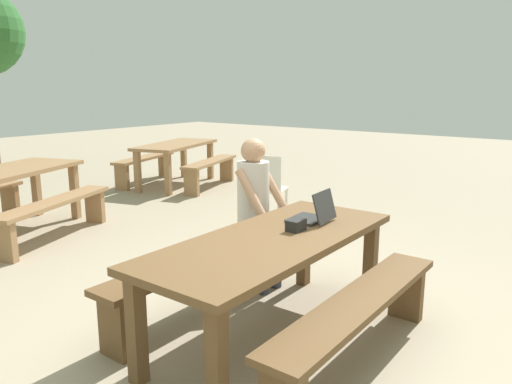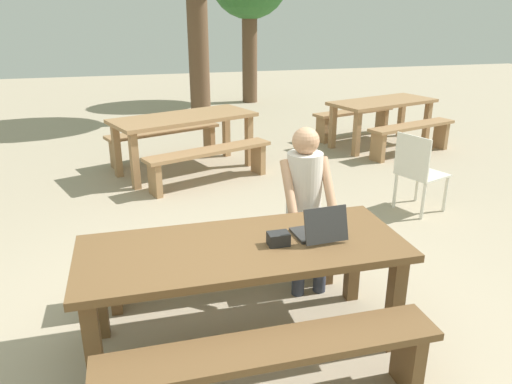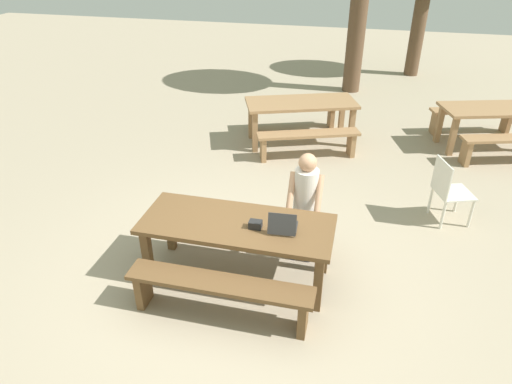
% 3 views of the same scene
% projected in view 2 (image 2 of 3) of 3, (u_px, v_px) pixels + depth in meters
% --- Properties ---
extents(ground_plane, '(30.00, 30.00, 0.00)m').
position_uv_depth(ground_plane, '(244.00, 341.00, 3.31)').
color(ground_plane, tan).
extents(picnic_table_front, '(2.05, 0.82, 0.72)m').
position_uv_depth(picnic_table_front, '(243.00, 259.00, 3.09)').
color(picnic_table_front, brown).
rests_on(picnic_table_front, ground).
extents(bench_near, '(1.86, 0.30, 0.46)m').
position_uv_depth(bench_near, '(272.00, 362.00, 2.60)').
color(bench_near, brown).
rests_on(bench_near, ground).
extents(bench_far, '(1.86, 0.30, 0.46)m').
position_uv_depth(bench_far, '(224.00, 252.00, 3.77)').
color(bench_far, brown).
rests_on(bench_far, ground).
extents(laptop, '(0.31, 0.31, 0.24)m').
position_uv_depth(laptop, '(320.00, 230.00, 3.13)').
color(laptop, '#2D2D2D').
rests_on(laptop, picnic_table_front).
extents(small_pouch, '(0.13, 0.10, 0.08)m').
position_uv_depth(small_pouch, '(278.00, 239.00, 3.05)').
color(small_pouch, black).
rests_on(small_pouch, picnic_table_front).
extents(person_seated, '(0.38, 0.39, 1.29)m').
position_uv_depth(person_seated, '(306.00, 198.00, 3.75)').
color(person_seated, '#333847').
rests_on(person_seated, ground).
extents(plastic_chair, '(0.56, 0.56, 0.88)m').
position_uv_depth(plastic_chair, '(418.00, 171.00, 5.29)').
color(plastic_chair, silver).
rests_on(plastic_chair, ground).
extents(picnic_table_mid, '(2.07, 1.43, 0.77)m').
position_uv_depth(picnic_table_mid, '(184.00, 124.00, 6.59)').
color(picnic_table_mid, '#9E754C').
rests_on(picnic_table_mid, ground).
extents(bench_mid_south, '(1.71, 0.89, 0.46)m').
position_uv_depth(bench_mid_south, '(210.00, 158.00, 6.19)').
color(bench_mid_south, '#9E754C').
rests_on(bench_mid_south, ground).
extents(bench_mid_north, '(1.71, 0.89, 0.46)m').
position_uv_depth(bench_mid_north, '(164.00, 137.00, 7.20)').
color(bench_mid_north, '#9E754C').
rests_on(bench_mid_north, ground).
extents(picnic_table_rear, '(1.90, 1.24, 0.74)m').
position_uv_depth(picnic_table_rear, '(382.00, 108.00, 7.89)').
color(picnic_table_rear, '#9E754C').
rests_on(picnic_table_rear, ground).
extents(bench_rear_south, '(1.60, 0.74, 0.47)m').
position_uv_depth(bench_rear_south, '(412.00, 132.00, 7.46)').
color(bench_rear_south, '#9E754C').
rests_on(bench_rear_south, ground).
extents(bench_rear_north, '(1.60, 0.74, 0.47)m').
position_uv_depth(bench_rear_north, '(354.00, 117.00, 8.50)').
color(bench_rear_north, '#9E754C').
rests_on(bench_rear_north, ground).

